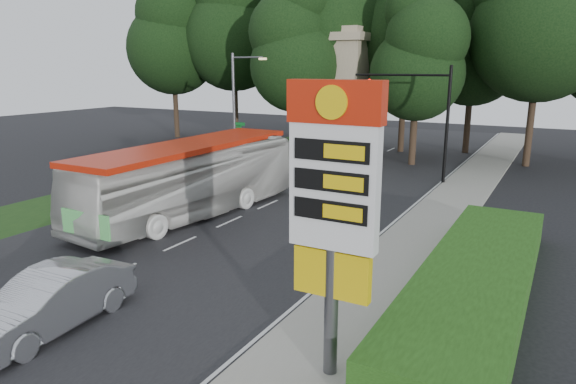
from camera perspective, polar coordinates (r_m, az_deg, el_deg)
The scene contains 20 objects.
ground at distance 17.17m, azimuth -28.66°, elevation -12.49°, with size 120.00×120.00×0.00m, color black.
road_surface at distance 25.06m, azimuth -5.21°, elevation -2.74°, with size 14.00×80.00×0.02m, color black.
sidewalk_right at distance 21.68m, azimuth 13.90°, elevation -5.62°, with size 3.00×80.00×0.12m, color gray.
grass_verge_left at distance 35.34m, azimuth -12.62°, elevation 1.85°, with size 5.00×50.00×0.02m, color #193814.
hedge at distance 17.28m, azimuth 20.20°, elevation -9.24°, with size 3.00×14.00×1.20m, color #1F4512.
gas_station_pylon at distance 11.10m, azimuth 5.09°, elevation -0.15°, with size 2.10×0.45×6.85m.
traffic_signal_mast at distance 32.92m, azimuth 15.12°, elevation 9.06°, with size 6.10×0.35×7.20m.
streetlight_signs at distance 36.33m, azimuth -5.74°, elevation 9.50°, with size 2.75×0.98×8.00m.
monument at distance 40.98m, azimuth 6.61°, elevation 10.88°, with size 3.00×3.00×10.05m.
tree_far_west at distance 54.26m, azimuth -12.78°, elevation 17.23°, with size 8.96×8.96×17.60m.
tree_west_mid at distance 52.25m, azimuth -6.08°, elevation 18.73°, with size 9.80×9.80×19.25m.
tree_west_near at distance 50.75m, azimuth 1.16°, elevation 17.06°, with size 8.40×8.40×16.50m.
tree_center_left at distance 45.14m, azimuth 4.65°, elevation 19.98°, with size 10.08×10.08×19.80m.
tree_center_right at distance 44.84m, azimuth 13.13°, elevation 18.44°, with size 9.24×9.24×18.15m.
tree_east_near at distance 45.58m, azimuth 20.06°, elevation 16.22°, with size 8.12×8.12×15.95m.
tree_east_mid at distance 41.18m, azimuth 26.54°, elevation 18.32°, with size 9.52×9.52×18.70m.
tree_monument_left at distance 41.75m, azimuth 0.92°, elevation 15.93°, with size 7.28×7.28×14.30m.
tree_monument_right at distance 38.71m, azimuth 14.24°, elevation 14.70°, with size 6.72×6.72×13.20m.
transit_bus at distance 25.15m, azimuth -10.74°, elevation 1.30°, with size 3.00×12.80×3.57m, color silver.
sedan_silver at distance 15.84m, azimuth -24.99°, elevation -10.97°, with size 1.75×5.02×1.65m, color #B4B5BC.
Camera 1 is at (13.49, -7.89, 7.11)m, focal length 32.00 mm.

